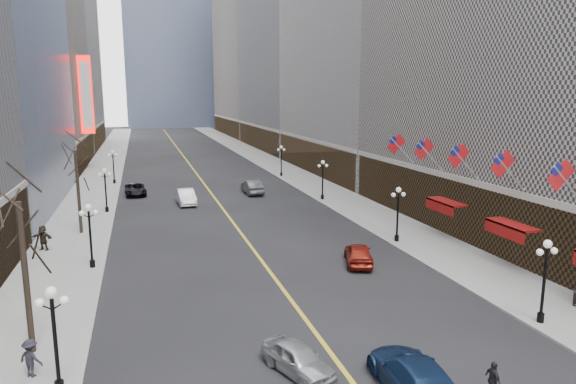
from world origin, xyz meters
TOP-DOWN VIEW (x-y plane):
  - sidewalk_east at (14.00, 70.00)m, footprint 6.00×230.00m
  - sidewalk_west at (-14.00, 70.00)m, footprint 6.00×230.00m
  - lane_line at (0.00, 80.00)m, footprint 0.25×200.00m
  - bldg_east_c at (29.88, 106.00)m, footprint 26.60×40.60m
  - bldg_east_d at (29.90, 149.00)m, footprint 26.60×46.60m
  - streetlamp_east_0 at (11.80, 14.00)m, footprint 1.26×0.44m
  - streetlamp_east_1 at (11.80, 30.00)m, footprint 1.26×0.44m
  - streetlamp_east_2 at (11.80, 48.00)m, footprint 1.26×0.44m
  - streetlamp_east_3 at (11.80, 66.00)m, footprint 1.26×0.44m
  - streetlamp_west_0 at (-11.80, 14.00)m, footprint 1.26×0.44m
  - streetlamp_west_1 at (-11.80, 30.00)m, footprint 1.26×0.44m
  - streetlamp_west_2 at (-11.80, 48.00)m, footprint 1.26×0.44m
  - streetlamp_west_3 at (-11.80, 66.00)m, footprint 1.26×0.44m
  - flag_1 at (15.31, 17.00)m, footprint 2.87×0.12m
  - flag_2 at (15.31, 22.00)m, footprint 2.87×0.12m
  - flag_3 at (15.31, 27.00)m, footprint 2.87×0.12m
  - flag_4 at (15.31, 32.00)m, footprint 2.87×0.12m
  - flag_5 at (15.31, 37.00)m, footprint 2.87×0.12m
  - awning_b at (16.11, 22.00)m, footprint 1.40×4.00m
  - awning_c at (16.11, 30.00)m, footprint 1.40×4.00m
  - theatre_marquee at (-15.88, 80.00)m, footprint 2.00×0.55m
  - tree_west_near at (-13.50, 18.00)m, footprint 3.60×3.60m
  - tree_west_far at (-13.50, 40.00)m, footprint 3.60×3.60m
  - car_nb_near at (-2.00, 12.97)m, footprint 2.92×4.25m
  - car_nb_mid at (-3.55, 50.25)m, footprint 2.03×5.18m
  - car_nb_far at (-9.00, 57.18)m, footprint 2.69×5.27m
  - car_sb_near at (2.00, 10.00)m, footprint 2.75×5.96m
  - car_sb_mid at (6.57, 25.89)m, footprint 3.15×4.88m
  - car_sb_far at (4.84, 54.21)m, footprint 1.96×5.25m
  - ped_west_walk at (-13.11, 15.64)m, footprint 1.16×0.95m
  - ped_west_far at (-15.77, 35.32)m, footprint 1.86×1.36m
  - ped_crossing_a at (4.97, 9.00)m, footprint 0.44×0.93m

SIDE VIEW (x-z plane):
  - lane_line at x=0.00m, z-range 0.00..0.02m
  - sidewalk_east at x=14.00m, z-range 0.00..0.15m
  - sidewalk_west at x=-14.00m, z-range 0.00..0.15m
  - car_nb_near at x=-2.00m, z-range 0.00..1.34m
  - car_nb_far at x=-9.00m, z-range 0.00..1.42m
  - car_sb_mid at x=6.57m, z-range 0.00..1.55m
  - ped_crossing_a at x=4.97m, z-range 0.00..1.57m
  - car_nb_mid at x=-3.55m, z-range 0.00..1.68m
  - car_sb_near at x=2.00m, z-range 0.00..1.69m
  - car_sb_far at x=4.84m, z-range 0.00..1.71m
  - ped_west_walk at x=-13.11m, z-range 0.15..1.83m
  - ped_west_far at x=-15.77m, z-range 0.15..2.13m
  - streetlamp_east_0 at x=11.80m, z-range 0.64..5.16m
  - streetlamp_east_1 at x=11.80m, z-range 0.64..5.16m
  - streetlamp_east_2 at x=11.80m, z-range 0.64..5.16m
  - streetlamp_east_3 at x=11.80m, z-range 0.64..5.16m
  - streetlamp_west_0 at x=-11.80m, z-range 0.64..5.16m
  - streetlamp_west_1 at x=-11.80m, z-range 0.64..5.16m
  - streetlamp_west_2 at x=-11.80m, z-range 0.64..5.16m
  - streetlamp_west_3 at x=-11.80m, z-range 0.64..5.16m
  - awning_b at x=16.11m, z-range 2.62..3.54m
  - awning_c at x=16.11m, z-range 2.62..3.54m
  - tree_west_near at x=-13.50m, z-range 2.28..10.20m
  - tree_west_far at x=-13.50m, z-range 2.28..10.20m
  - flag_1 at x=15.31m, z-range 5.85..8.72m
  - flag_2 at x=15.31m, z-range 5.85..8.72m
  - flag_3 at x=15.31m, z-range 5.85..8.72m
  - flag_4 at x=15.31m, z-range 5.85..8.72m
  - flag_5 at x=15.31m, z-range 5.85..8.72m
  - theatre_marquee at x=-15.88m, z-range 6.00..18.00m
  - bldg_east_c at x=29.88m, z-range -0.22..48.58m
  - bldg_east_d at x=29.90m, z-range -0.23..62.57m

